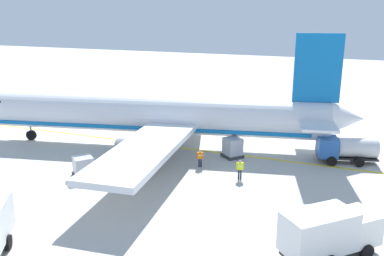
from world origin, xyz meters
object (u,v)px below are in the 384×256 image
(crew_marshaller, at_px, (240,168))
(cargo_container_near, at_px, (83,167))
(airliner_foreground, at_px, (155,115))
(service_truck_catering, at_px, (346,148))
(service_truck_baggage, at_px, (329,231))
(cargo_container_mid, at_px, (233,148))
(crew_loader_left, at_px, (200,157))

(crew_marshaller, bearing_deg, cargo_container_near, 108.73)
(airliner_foreground, relative_size, service_truck_catering, 7.13)
(service_truck_baggage, distance_m, cargo_container_near, 21.22)
(airliner_foreground, xyz_separation_m, crew_marshaller, (-5.35, -10.57, -2.36))
(service_truck_catering, xyz_separation_m, crew_marshaller, (-7.60, 8.20, -0.36))
(cargo_container_near, bearing_deg, cargo_container_mid, -48.53)
(crew_marshaller, relative_size, crew_loader_left, 1.05)
(service_truck_catering, bearing_deg, crew_loader_left, 116.61)
(service_truck_catering, height_order, crew_loader_left, service_truck_catering)
(cargo_container_mid, relative_size, crew_loader_left, 1.45)
(cargo_container_mid, bearing_deg, airliner_foreground, 88.43)
(service_truck_baggage, height_order, crew_marshaller, service_truck_baggage)
(service_truck_catering, xyz_separation_m, crew_loader_left, (-6.19, 12.35, -0.41))
(crew_marshaller, bearing_deg, crew_loader_left, 71.11)
(service_truck_catering, bearing_deg, crew_marshaller, 132.83)
(airliner_foreground, distance_m, service_truck_baggage, 23.61)
(cargo_container_near, bearing_deg, service_truck_catering, -60.37)
(cargo_container_mid, distance_m, crew_marshaller, 5.53)
(service_truck_baggage, relative_size, crew_loader_left, 3.51)
(service_truck_catering, distance_m, crew_loader_left, 13.82)
(airliner_foreground, height_order, crew_marshaller, airliner_foreground)
(service_truck_baggage, height_order, service_truck_catering, service_truck_baggage)
(cargo_container_near, height_order, crew_loader_left, cargo_container_near)
(cargo_container_mid, height_order, crew_marshaller, cargo_container_mid)
(airliner_foreground, distance_m, service_truck_catering, 19.02)
(airliner_foreground, height_order, cargo_container_mid, airliner_foreground)
(service_truck_catering, height_order, cargo_container_mid, service_truck_catering)
(airliner_foreground, distance_m, crew_loader_left, 7.91)
(service_truck_catering, height_order, cargo_container_near, service_truck_catering)
(crew_loader_left, bearing_deg, airliner_foreground, 58.53)
(crew_loader_left, bearing_deg, cargo_container_near, 123.64)
(service_truck_baggage, distance_m, crew_marshaller, 12.19)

